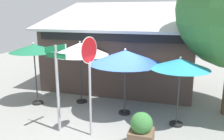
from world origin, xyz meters
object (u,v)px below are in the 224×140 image
Objects in this scene: street_sign_post at (57,80)px; stop_sign at (90,68)px; sidewalk_planter at (141,131)px; patio_umbrella_teal_far_right at (180,65)px; patio_umbrella_royal_blue_right at (125,57)px; patio_umbrella_forest_green_left at (34,49)px; patio_umbrella_ivory_center at (80,49)px.

street_sign_post is 0.91× the size of stop_sign.
patio_umbrella_teal_far_right is at bearing 62.86° from sidewalk_planter.
patio_umbrella_royal_blue_right is 1.10× the size of patio_umbrella_teal_far_right.
patio_umbrella_teal_far_right reaches higher than sidewalk_planter.
stop_sign is at bearing -149.59° from patio_umbrella_teal_far_right.
patio_umbrella_forest_green_left is 3.75m from patio_umbrella_royal_blue_right.
patio_umbrella_forest_green_left is at bearing 176.75° from patio_umbrella_teal_far_right.
patio_umbrella_ivory_center is at bearing 165.52° from patio_umbrella_teal_far_right.
patio_umbrella_ivory_center is at bearing 137.85° from sidewalk_planter.
street_sign_post is 2.66m from patio_umbrella_ivory_center.
patio_umbrella_forest_green_left reaches higher than patio_umbrella_teal_far_right.
sidewalk_planter is (2.70, -0.23, -1.20)m from street_sign_post.
patio_umbrella_ivory_center is 1.00× the size of patio_umbrella_royal_blue_right.
patio_umbrella_royal_blue_right reaches higher than sidewalk_planter.
patio_umbrella_royal_blue_right is 2.93m from sidewalk_planter.
street_sign_post is at bearing -130.68° from patio_umbrella_royal_blue_right.
street_sign_post is 2.85m from patio_umbrella_forest_green_left.
patio_umbrella_royal_blue_right reaches higher than patio_umbrella_teal_far_right.
stop_sign is at bearing -107.68° from patio_umbrella_royal_blue_right.
patio_umbrella_forest_green_left is 1.08× the size of patio_umbrella_teal_far_right.
patio_umbrella_ivory_center is 2.14m from patio_umbrella_royal_blue_right.
patio_umbrella_ivory_center is at bearing 119.89° from stop_sign.
stop_sign is 2.94m from patio_umbrella_teal_far_right.
stop_sign is 1.99m from patio_umbrella_royal_blue_right.
patio_umbrella_royal_blue_right is at bearing 167.96° from patio_umbrella_teal_far_right.
patio_umbrella_royal_blue_right is 1.97m from patio_umbrella_teal_far_right.
street_sign_post is 1.07× the size of patio_umbrella_ivory_center.
street_sign_post is at bearing 175.23° from sidewalk_planter.
patio_umbrella_royal_blue_right is (2.05, -0.62, -0.12)m from patio_umbrella_ivory_center.
patio_umbrella_teal_far_right is 2.23× the size of sidewalk_planter.
sidewalk_planter is (1.03, -2.17, -1.67)m from patio_umbrella_royal_blue_right.
patio_umbrella_teal_far_right is (3.60, 1.53, 0.41)m from street_sign_post.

